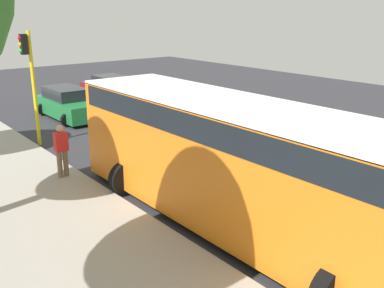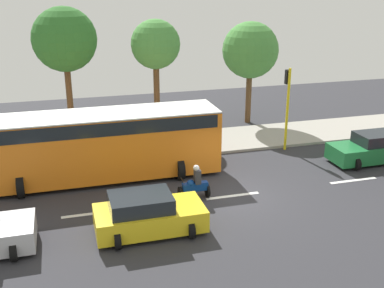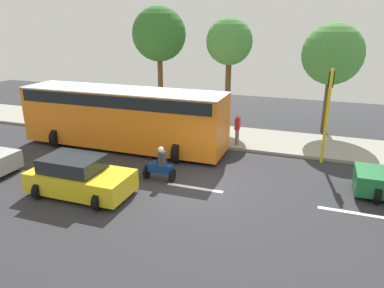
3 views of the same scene
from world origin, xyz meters
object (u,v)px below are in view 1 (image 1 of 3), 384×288
Objects in this scene: car_maroon at (111,89)px; motorcycle at (232,146)px; city_bus at (238,157)px; traffic_light_corner at (30,72)px; pedestrian_near_signal at (61,149)px; car_yellow_cab at (328,148)px; car_green at (68,104)px.

motorcycle is (2.07, 12.56, -0.07)m from car_maroon.
traffic_light_corner reaches higher than city_bus.
pedestrian_near_signal is (2.10, -5.71, -0.79)m from city_bus.
car_maroon and car_yellow_cab have the same top height.
car_maroon is 2.92× the size of motorcycle.
traffic_light_corner reaches higher than motorcycle.
pedestrian_near_signal is at bearing -69.83° from city_bus.
traffic_light_corner is (1.35, -10.09, 1.08)m from city_bus.
car_maroon is 12.73m from motorcycle.
car_green is at bearing -72.79° from car_yellow_cab.
pedestrian_near_signal is (3.71, 7.97, 0.35)m from car_green.
car_yellow_cab is 3.30m from motorcycle.
car_yellow_cab is at bearing 127.42° from traffic_light_corner.
car_maroon is at bearing -108.27° from city_bus.
motorcycle is 8.29m from traffic_light_corner.
traffic_light_corner is at bearing -82.38° from city_bus.
car_green is at bearing -96.70° from city_bus.
car_green is at bearing 33.68° from car_maroon.
car_yellow_cab is 11.46m from traffic_light_corner.
car_maroon is at bearing -99.35° from motorcycle.
city_bus reaches higher than car_maroon.
city_bus reaches higher than car_yellow_cab.
traffic_light_corner is (4.62, -6.49, 2.29)m from motorcycle.
motorcycle is (-1.66, 10.08, -0.07)m from car_green.
car_yellow_cab is 0.89× the size of traffic_light_corner.
car_yellow_cab is at bearing 149.02° from pedestrian_near_signal.
city_bus is at bearing 11.96° from car_yellow_cab.
car_maroon is 0.99× the size of traffic_light_corner.
car_green is 2.95× the size of motorcycle.
car_green is 1.00× the size of traffic_light_corner.
city_bus is at bearing 97.62° from traffic_light_corner.
traffic_light_corner is (6.83, -8.93, 2.22)m from car_yellow_cab.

